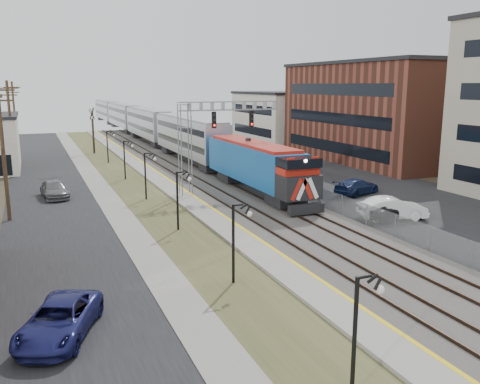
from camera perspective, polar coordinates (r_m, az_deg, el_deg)
ground at (r=21.00m, az=18.53°, el=-15.80°), size 160.00×160.00×0.00m
street_west at (r=49.72m, az=-20.67°, el=0.12°), size 7.00×120.00×0.04m
sidewalk at (r=50.02m, az=-15.53°, el=0.55°), size 2.00×120.00×0.08m
grass_median at (r=50.45m, az=-12.15°, el=0.80°), size 4.00×120.00×0.06m
platform at (r=51.03m, az=-8.85°, el=1.16°), size 2.00×120.00×0.24m
ballast_bed at (r=52.40m, az=-3.53°, el=1.54°), size 8.00×120.00×0.20m
parking_lot at (r=57.36m, az=7.89°, el=2.28°), size 16.00×120.00×0.04m
platform_edge at (r=51.22m, az=-7.90°, el=1.37°), size 0.24×120.00×0.01m
track_near at (r=51.77m, az=-5.63°, el=1.57°), size 1.58×120.00×0.15m
track_far at (r=52.86m, az=-1.99°, el=1.84°), size 1.58×120.00×0.15m
train at (r=89.31m, az=-10.73°, el=7.51°), size 3.00×108.65×5.33m
signal_gantry at (r=44.19m, az=-4.08°, el=6.78°), size 9.00×1.07×8.15m
lampposts at (r=34.06m, az=-7.16°, el=-0.96°), size 0.14×62.14×4.00m
utility_poles at (r=39.09m, az=-25.06°, el=4.14°), size 0.28×80.28×10.00m
fence at (r=53.76m, az=0.70°, el=2.59°), size 0.04×120.00×1.60m
buildings_east at (r=62.04m, az=21.26°, el=8.16°), size 16.00×76.00×15.00m
bare_trees at (r=53.14m, az=-22.30°, el=3.65°), size 12.30×42.30×5.95m
car_lot_b at (r=38.09m, az=16.72°, el=-1.84°), size 5.19×2.90×1.62m
car_lot_c at (r=38.42m, az=16.70°, el=-1.91°), size 5.21×2.99×1.37m
car_lot_d at (r=46.03m, az=12.96°, el=0.56°), size 5.24×3.51×1.41m
car_lot_e at (r=47.08m, az=7.36°, el=0.98°), size 4.25×3.00×1.34m
car_lot_f at (r=60.28m, az=0.96°, el=3.49°), size 4.36×2.41×1.36m
car_street_a at (r=21.25m, az=-19.61°, el=-13.48°), size 4.00×5.44×1.37m
car_street_b at (r=46.48m, az=-20.13°, el=0.23°), size 2.41×4.96×1.39m
car_lot_g at (r=65.81m, az=-0.35°, el=4.26°), size 4.55×2.53×1.47m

